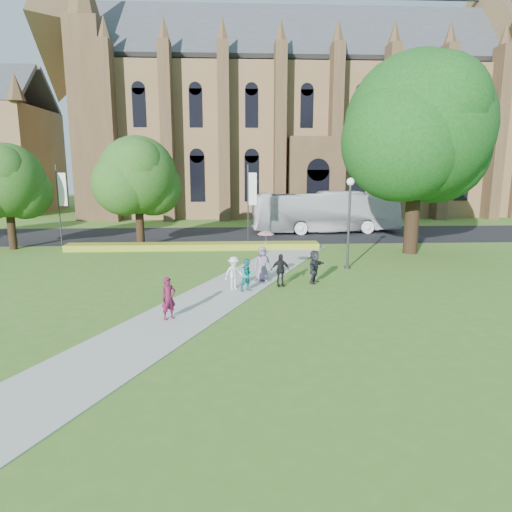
{
  "coord_description": "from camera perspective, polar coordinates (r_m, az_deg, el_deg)",
  "views": [
    {
      "loc": [
        0.8,
        -19.25,
        5.88
      ],
      "look_at": [
        1.93,
        2.41,
        1.6
      ],
      "focal_mm": 32.0,
      "sensor_mm": 36.0,
      "label": 1
    }
  ],
  "objects": [
    {
      "name": "ground",
      "position": [
        20.15,
        -5.16,
        -5.85
      ],
      "size": [
        160.0,
        160.0,
        0.0
      ],
      "primitive_type": "plane",
      "color": "#447122",
      "rests_on": "ground"
    },
    {
      "name": "road",
      "position": [
        39.7,
        -4.12,
        2.63
      ],
      "size": [
        160.0,
        10.0,
        0.02
      ],
      "primitive_type": "cube",
      "color": "black",
      "rests_on": "ground"
    },
    {
      "name": "footpath",
      "position": [
        21.1,
        -5.06,
        -5.01
      ],
      "size": [
        15.58,
        28.54,
        0.04
      ],
      "primitive_type": "cube",
      "rotation": [
        0.0,
        0.0,
        -0.44
      ],
      "color": "#B2B2A8",
      "rests_on": "ground"
    },
    {
      "name": "flower_hedge",
      "position": [
        33.06,
        -7.81,
        1.21
      ],
      "size": [
        18.0,
        1.4,
        0.45
      ],
      "primitive_type": "cube",
      "color": "gold",
      "rests_on": "ground"
    },
    {
      "name": "cathedral",
      "position": [
        60.12,
        6.13,
        17.89
      ],
      "size": [
        52.6,
        18.25,
        28.0
      ],
      "color": "brown",
      "rests_on": "ground"
    },
    {
      "name": "streetlamp",
      "position": [
        26.74,
        11.59,
        5.39
      ],
      "size": [
        0.44,
        0.44,
        5.24
      ],
      "color": "#38383D",
      "rests_on": "ground"
    },
    {
      "name": "large_tree",
      "position": [
        32.72,
        19.6,
        14.9
      ],
      "size": [
        9.6,
        9.6,
        13.2
      ],
      "color": "#332114",
      "rests_on": "ground"
    },
    {
      "name": "street_tree_0",
      "position": [
        36.83,
        -28.72,
        8.25
      ],
      "size": [
        5.2,
        5.2,
        7.5
      ],
      "color": "#332114",
      "rests_on": "ground"
    },
    {
      "name": "street_tree_1",
      "position": [
        34.44,
        -14.59,
        9.72
      ],
      "size": [
        5.6,
        5.6,
        8.05
      ],
      "color": "#332114",
      "rests_on": "ground"
    },
    {
      "name": "banner_pole_0",
      "position": [
        34.57,
        -0.81,
        7.03
      ],
      "size": [
        0.7,
        0.1,
        6.0
      ],
      "color": "#38383D",
      "rests_on": "ground"
    },
    {
      "name": "banner_pole_1",
      "position": [
        36.8,
        -23.3,
        6.38
      ],
      "size": [
        0.7,
        0.1,
        6.0
      ],
      "color": "#38383D",
      "rests_on": "ground"
    },
    {
      "name": "tour_coach",
      "position": [
        41.42,
        8.68,
        5.46
      ],
      "size": [
        13.35,
        4.12,
        3.66
      ],
      "primitive_type": "imported",
      "rotation": [
        0.0,
        0.0,
        1.65
      ],
      "color": "silver",
      "rests_on": "road"
    },
    {
      "name": "pedestrian_0",
      "position": [
        17.97,
        -10.89,
        -5.21
      ],
      "size": [
        0.73,
        0.68,
        1.67
      ],
      "primitive_type": "imported",
      "rotation": [
        0.0,
        0.0,
        0.63
      ],
      "color": "#5B1431",
      "rests_on": "footpath"
    },
    {
      "name": "pedestrian_1",
      "position": [
        21.56,
        -1.05,
        -2.41
      ],
      "size": [
        0.93,
        0.84,
        1.56
      ],
      "primitive_type": "imported",
      "rotation": [
        0.0,
        0.0,
        0.41
      ],
      "color": "#197D7B",
      "rests_on": "footpath"
    },
    {
      "name": "pedestrian_2",
      "position": [
        21.92,
        -2.77,
        -2.14
      ],
      "size": [
        1.19,
        1.04,
        1.6
      ],
      "primitive_type": "imported",
      "rotation": [
        0.0,
        0.0,
        0.54
      ],
      "color": "silver",
      "rests_on": "footpath"
    },
    {
      "name": "pedestrian_3",
      "position": [
        22.55,
        3.05,
        -1.76
      ],
      "size": [
        0.99,
        0.52,
        1.61
      ],
      "primitive_type": "imported",
      "rotation": [
        0.0,
        0.0,
        0.14
      ],
      "color": "black",
      "rests_on": "footpath"
    },
    {
      "name": "pedestrian_4",
      "position": [
        23.51,
        0.81,
        -0.98
      ],
      "size": [
        0.96,
        0.72,
        1.79
      ],
      "primitive_type": "imported",
      "rotation": [
        0.0,
        0.0,
        0.18
      ],
      "color": "slate",
      "rests_on": "footpath"
    },
    {
      "name": "pedestrian_5",
      "position": [
        23.3,
        7.31,
        -1.32
      ],
      "size": [
        1.24,
        1.59,
        1.69
      ],
      "primitive_type": "imported",
      "rotation": [
        0.0,
        0.0,
        1.02
      ],
      "color": "#292932",
      "rests_on": "footpath"
    },
    {
      "name": "parasol",
      "position": [
        23.39,
        1.24,
        2.09
      ],
      "size": [
        1.01,
        1.01,
        0.73
      ],
      "primitive_type": "imported",
      "rotation": [
        0.0,
        0.0,
        0.24
      ],
      "color": "#D49695",
      "rests_on": "pedestrian_4"
    }
  ]
}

